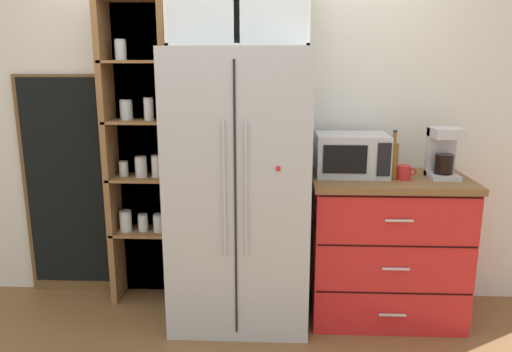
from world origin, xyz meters
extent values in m
plane|color=brown|center=(0.00, 0.00, 0.00)|extent=(10.63, 10.63, 0.00)
cube|color=silver|center=(0.00, 0.40, 1.27)|extent=(4.93, 0.10, 2.55)
cube|color=#B7BABF|center=(0.00, 0.02, 0.85)|extent=(0.84, 0.66, 1.71)
cube|color=black|center=(0.00, -0.31, 0.85)|extent=(0.01, 0.01, 1.57)
cylinder|color=#B7BABF|center=(-0.06, -0.32, 0.94)|extent=(0.02, 0.02, 0.77)
cylinder|color=#B7BABF|center=(0.06, -0.32, 0.94)|extent=(0.02, 0.02, 0.77)
cube|color=red|center=(0.24, -0.31, 1.06)|extent=(0.02, 0.01, 0.02)
cube|color=brown|center=(-0.68, 0.37, 1.02)|extent=(0.48, 0.04, 2.04)
cube|color=olive|center=(-0.88, 0.23, 1.02)|extent=(0.04, 0.24, 2.04)
cube|color=olive|center=(-0.48, 0.23, 1.02)|extent=(0.04, 0.24, 2.04)
cube|color=olive|center=(-0.68, 0.23, 0.49)|extent=(0.42, 0.24, 0.02)
cylinder|color=silver|center=(-0.80, 0.21, 0.57)|extent=(0.08, 0.08, 0.13)
cylinder|color=#B77A38|center=(-0.80, 0.21, 0.55)|extent=(0.07, 0.07, 0.09)
cylinder|color=#B2B2B7|center=(-0.80, 0.21, 0.64)|extent=(0.08, 0.08, 0.01)
cylinder|color=silver|center=(-0.68, 0.22, 0.55)|extent=(0.07, 0.07, 0.11)
cylinder|color=white|center=(-0.68, 0.22, 0.54)|extent=(0.06, 0.06, 0.07)
cylinder|color=#B2B2B7|center=(-0.68, 0.22, 0.61)|extent=(0.06, 0.06, 0.01)
cylinder|color=silver|center=(-0.57, 0.21, 0.55)|extent=(0.08, 0.08, 0.11)
cylinder|color=#E0C67F|center=(-0.57, 0.21, 0.54)|extent=(0.07, 0.07, 0.08)
cylinder|color=#B2B2B7|center=(-0.57, 0.21, 0.62)|extent=(0.08, 0.08, 0.01)
cube|color=olive|center=(-0.68, 0.23, 0.87)|extent=(0.42, 0.24, 0.02)
cylinder|color=silver|center=(-0.80, 0.24, 0.92)|extent=(0.06, 0.06, 0.09)
cylinder|color=#CCB78C|center=(-0.80, 0.24, 0.91)|extent=(0.05, 0.05, 0.06)
cylinder|color=#B2B2B7|center=(-0.80, 0.24, 0.97)|extent=(0.06, 0.06, 0.01)
cylinder|color=silver|center=(-0.67, 0.22, 0.94)|extent=(0.08, 0.08, 0.13)
cylinder|color=#2D2D2D|center=(-0.67, 0.22, 0.92)|extent=(0.07, 0.07, 0.09)
cylinder|color=#B2B2B7|center=(-0.67, 0.22, 1.01)|extent=(0.07, 0.07, 0.01)
cylinder|color=silver|center=(-0.56, 0.23, 0.95)|extent=(0.08, 0.08, 0.14)
cylinder|color=white|center=(-0.56, 0.23, 0.92)|extent=(0.07, 0.07, 0.09)
cylinder|color=#B2B2B7|center=(-0.56, 0.23, 1.02)|extent=(0.07, 0.07, 0.01)
cube|color=olive|center=(-0.68, 0.23, 1.25)|extent=(0.42, 0.24, 0.02)
cylinder|color=silver|center=(-0.76, 0.24, 1.32)|extent=(0.08, 0.08, 0.12)
cylinder|color=#382316|center=(-0.76, 0.24, 1.30)|extent=(0.07, 0.07, 0.08)
cylinder|color=#B2B2B7|center=(-0.76, 0.24, 1.38)|extent=(0.08, 0.08, 0.01)
cylinder|color=silver|center=(-0.60, 0.21, 1.32)|extent=(0.06, 0.06, 0.13)
cylinder|color=beige|center=(-0.60, 0.21, 1.30)|extent=(0.05, 0.05, 0.09)
cylinder|color=#B2B2B7|center=(-0.60, 0.21, 1.40)|extent=(0.06, 0.06, 0.01)
cube|color=olive|center=(-0.68, 0.23, 1.63)|extent=(0.42, 0.24, 0.02)
cylinder|color=silver|center=(-0.76, 0.22, 1.69)|extent=(0.07, 0.07, 0.12)
cylinder|color=brown|center=(-0.76, 0.22, 1.68)|extent=(0.06, 0.06, 0.08)
cylinder|color=#B2B2B7|center=(-0.76, 0.22, 1.76)|extent=(0.07, 0.07, 0.01)
cube|color=red|center=(0.93, 0.07, 0.44)|extent=(0.94, 0.56, 0.89)
cube|color=brown|center=(0.93, 0.07, 0.91)|extent=(0.97, 0.59, 0.04)
cube|color=black|center=(0.93, -0.21, 0.28)|extent=(0.92, 0.00, 0.01)
cube|color=silver|center=(0.93, -0.22, 0.15)|extent=(0.16, 0.01, 0.01)
cube|color=black|center=(0.93, -0.21, 0.58)|extent=(0.92, 0.00, 0.01)
cube|color=silver|center=(0.93, -0.22, 0.44)|extent=(0.16, 0.01, 0.01)
cube|color=black|center=(0.93, -0.21, 0.88)|extent=(0.92, 0.00, 0.01)
cube|color=silver|center=(0.93, -0.22, 0.74)|extent=(0.16, 0.01, 0.01)
cube|color=#B7BABF|center=(0.69, 0.12, 1.06)|extent=(0.44, 0.32, 0.26)
cube|color=black|center=(0.63, -0.04, 1.06)|extent=(0.26, 0.01, 0.17)
cube|color=black|center=(0.86, -0.04, 1.06)|extent=(0.08, 0.01, 0.20)
cube|color=#B7B7BC|center=(1.24, 0.05, 0.94)|extent=(0.17, 0.20, 0.03)
cube|color=#B7B7BC|center=(1.24, 0.12, 1.08)|extent=(0.17, 0.06, 0.30)
cube|color=#B7B7BC|center=(1.24, 0.05, 1.21)|extent=(0.17, 0.20, 0.06)
cylinder|color=black|center=(1.24, 0.04, 1.02)|extent=(0.11, 0.11, 0.12)
cylinder|color=red|center=(1.00, 0.01, 0.97)|extent=(0.08, 0.08, 0.09)
torus|color=red|center=(1.05, 0.01, 0.98)|extent=(0.05, 0.01, 0.05)
cylinder|color=brown|center=(0.93, 0.01, 1.04)|extent=(0.06, 0.06, 0.22)
cone|color=brown|center=(0.93, 0.01, 1.15)|extent=(0.06, 0.06, 0.04)
cylinder|color=brown|center=(0.93, 0.01, 1.18)|extent=(0.02, 0.02, 0.07)
cylinder|color=black|center=(0.93, 0.01, 1.22)|extent=(0.02, 0.02, 0.01)
cube|color=silver|center=(0.00, 0.04, 1.72)|extent=(0.81, 0.32, 0.02)
cylinder|color=silver|center=(-0.28, 0.04, 1.73)|extent=(0.05, 0.05, 0.00)
cylinder|color=silver|center=(-0.28, 0.04, 1.76)|extent=(0.01, 0.01, 0.07)
cone|color=silver|center=(-0.28, 0.04, 1.82)|extent=(0.06, 0.06, 0.05)
cylinder|color=silver|center=(-0.09, 0.04, 1.73)|extent=(0.05, 0.05, 0.00)
cylinder|color=silver|center=(-0.09, 0.04, 1.76)|extent=(0.01, 0.01, 0.07)
cone|color=silver|center=(-0.09, 0.04, 1.82)|extent=(0.06, 0.06, 0.05)
cylinder|color=silver|center=(0.09, 0.04, 1.73)|extent=(0.05, 0.05, 0.00)
cylinder|color=silver|center=(0.09, 0.04, 1.76)|extent=(0.01, 0.01, 0.07)
cone|color=silver|center=(0.09, 0.04, 1.82)|extent=(0.06, 0.06, 0.05)
cylinder|color=silver|center=(0.28, 0.04, 1.73)|extent=(0.05, 0.05, 0.00)
cylinder|color=silver|center=(0.28, 0.04, 1.76)|extent=(0.01, 0.01, 0.07)
cone|color=silver|center=(0.28, 0.04, 1.82)|extent=(0.06, 0.06, 0.05)
cube|color=brown|center=(-1.24, 0.33, 0.77)|extent=(0.60, 0.04, 1.55)
cube|color=black|center=(-1.24, 0.31, 0.80)|extent=(0.54, 0.01, 1.45)
camera|label=1|loc=(0.23, -2.90, 1.62)|focal=34.20mm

